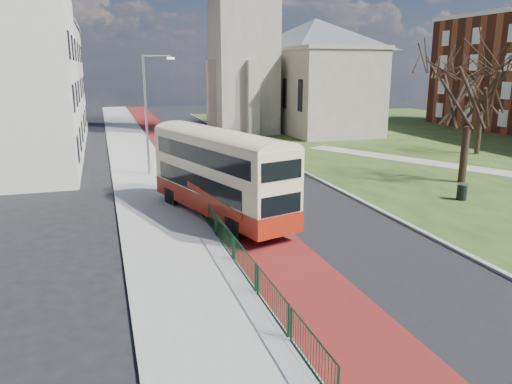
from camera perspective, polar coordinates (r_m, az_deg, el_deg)
name	(u,v)px	position (r m, az deg, el deg)	size (l,w,h in m)	color
ground	(314,263)	(19.51, 6.61, -8.03)	(160.00, 160.00, 0.00)	black
road_carriageway	(226,165)	(38.26, -3.40, 3.08)	(9.00, 120.00, 0.01)	black
bus_lane	(191,167)	(37.72, -7.39, 2.83)	(3.40, 120.00, 0.01)	#591414
pavement_west	(140,170)	(37.28, -13.16, 2.52)	(4.00, 120.00, 0.12)	gray
kerb_west	(167,168)	(37.46, -10.11, 2.74)	(0.25, 120.00, 0.13)	#999993
kerb_east	(274,157)	(41.43, 2.13, 4.03)	(0.25, 80.00, 0.13)	#999993
grass_green	(473,146)	(51.50, 23.60, 4.80)	(40.00, 80.00, 0.04)	#294117
pedestrian_railing	(216,225)	(22.03, -4.64, -3.82)	(0.07, 24.00, 1.12)	#0B321C
gothic_church	(283,12)	(58.32, 3.10, 19.83)	(16.38, 18.00, 40.00)	gray
street_block_far	(28,83)	(54.89, -24.59, 11.26)	(10.30, 16.30, 11.50)	#B5AC99
streetlamp	(148,109)	(34.72, -12.23, 9.31)	(2.13, 0.18, 8.00)	gray
bus	(219,171)	(24.36, -4.24, 2.46)	(5.17, 10.37, 4.23)	maroon
winter_tree_near	(472,81)	(34.29, 23.43, 11.60)	(8.13, 8.13, 9.31)	black
winter_tree_far	(485,78)	(46.49, 24.66, 11.74)	(7.29, 7.29, 9.17)	#2F2117
litter_bin	(462,192)	(30.28, 22.48, 0.04)	(0.74, 0.74, 0.95)	black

